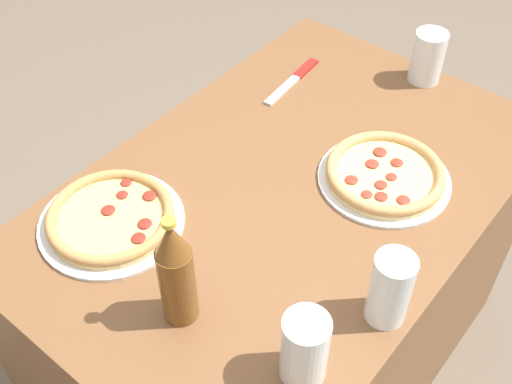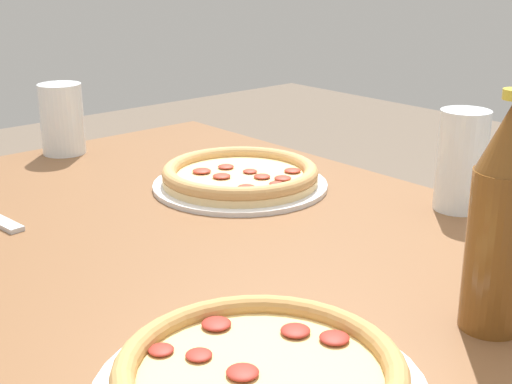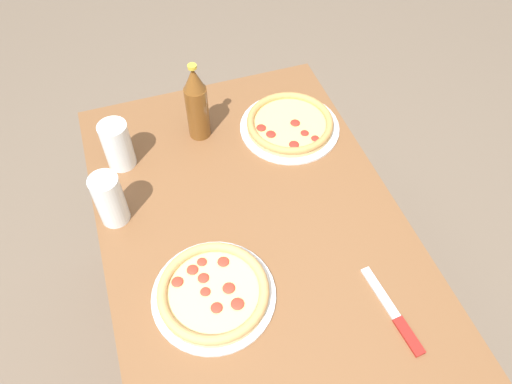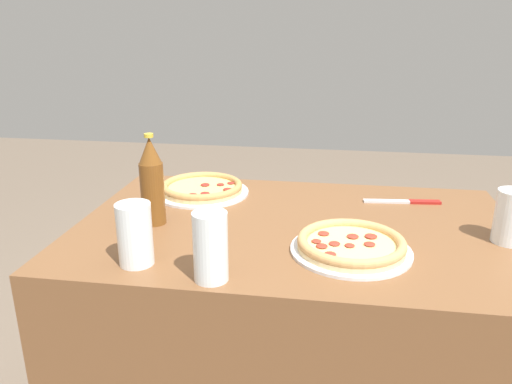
{
  "view_description": "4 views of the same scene",
  "coord_description": "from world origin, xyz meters",
  "px_view_note": "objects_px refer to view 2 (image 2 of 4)",
  "views": [
    {
      "loc": [
        0.82,
        0.58,
        1.76
      ],
      "look_at": [
        0.11,
        -0.01,
        0.82
      ],
      "focal_mm": 45.0,
      "sensor_mm": 36.0,
      "label": 1
    },
    {
      "loc": [
        0.73,
        -0.58,
        1.14
      ],
      "look_at": [
        0.08,
        -0.01,
        0.85
      ],
      "focal_mm": 50.0,
      "sensor_mm": 36.0,
      "label": 2
    },
    {
      "loc": [
        -0.69,
        0.23,
        1.84
      ],
      "look_at": [
        0.06,
        -0.02,
        0.85
      ],
      "focal_mm": 35.0,
      "sensor_mm": 36.0,
      "label": 3
    },
    {
      "loc": [
        -0.09,
        1.27,
        1.3
      ],
      "look_at": [
        0.11,
        -0.01,
        0.85
      ],
      "focal_mm": 35.0,
      "sensor_mm": 36.0,
      "label": 4
    }
  ],
  "objects_px": {
    "pizza_pepperoni": "(240,177)",
    "glass_water": "(461,164)",
    "beer_bottle": "(501,221)",
    "glass_red_wine": "(62,121)",
    "pizza_veggie": "(260,377)"
  },
  "relations": [
    {
      "from": "pizza_veggie",
      "to": "glass_red_wine",
      "type": "distance_m",
      "value": 0.9
    },
    {
      "from": "glass_red_wine",
      "to": "beer_bottle",
      "type": "relative_size",
      "value": 0.54
    },
    {
      "from": "pizza_pepperoni",
      "to": "glass_red_wine",
      "type": "xyz_separation_m",
      "value": [
        -0.4,
        -0.12,
        0.04
      ]
    },
    {
      "from": "pizza_pepperoni",
      "to": "glass_red_wine",
      "type": "distance_m",
      "value": 0.42
    },
    {
      "from": "beer_bottle",
      "to": "pizza_veggie",
      "type": "bearing_deg",
      "value": -104.18
    },
    {
      "from": "pizza_veggie",
      "to": "beer_bottle",
      "type": "distance_m",
      "value": 0.29
    },
    {
      "from": "pizza_veggie",
      "to": "glass_water",
      "type": "distance_m",
      "value": 0.58
    },
    {
      "from": "pizza_pepperoni",
      "to": "glass_water",
      "type": "relative_size",
      "value": 1.9
    },
    {
      "from": "pizza_pepperoni",
      "to": "glass_water",
      "type": "height_order",
      "value": "glass_water"
    },
    {
      "from": "glass_red_wine",
      "to": "pizza_veggie",
      "type": "bearing_deg",
      "value": -16.08
    },
    {
      "from": "beer_bottle",
      "to": "glass_red_wine",
      "type": "bearing_deg",
      "value": -179.06
    },
    {
      "from": "pizza_veggie",
      "to": "pizza_pepperoni",
      "type": "bearing_deg",
      "value": 141.68
    },
    {
      "from": "pizza_pepperoni",
      "to": "beer_bottle",
      "type": "bearing_deg",
      "value": -11.18
    },
    {
      "from": "pizza_pepperoni",
      "to": "beer_bottle",
      "type": "height_order",
      "value": "beer_bottle"
    },
    {
      "from": "pizza_pepperoni",
      "to": "glass_water",
      "type": "distance_m",
      "value": 0.36
    }
  ]
}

